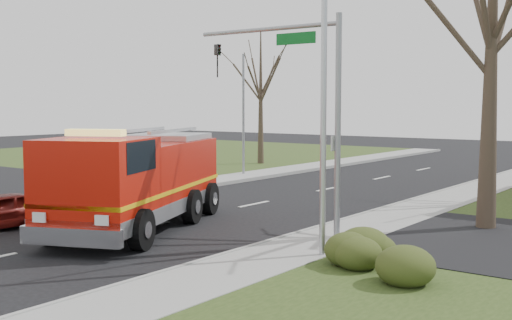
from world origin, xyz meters
The scene contains 10 objects.
ground centered at (0.00, 0.00, 0.00)m, with size 120.00×120.00×0.00m, color black.
sidewalk_right centered at (6.20, 0.00, 0.07)m, with size 2.40×80.00×0.15m, color gray.
sidewalk_left centered at (-6.20, 0.00, 0.07)m, with size 2.40×80.00×0.15m, color gray.
hedge_corner centered at (9.00, -1.00, 0.58)m, with size 2.80×2.00×0.90m, color #2C3B15.
bare_tree_near centered at (9.50, 6.00, 7.41)m, with size 6.00×6.00×12.00m.
bare_tree_left centered at (-10.00, 20.00, 5.56)m, with size 4.50×4.50×9.00m.
traffic_signal_mast centered at (5.21, 1.50, 4.71)m, with size 5.29×0.18×6.80m.
streetlight_pole centered at (7.14, -0.50, 4.55)m, with size 1.48×0.16×8.40m.
utility_pole_far centered at (-6.80, 14.00, 3.50)m, with size 0.14×0.14×7.00m, color gray.
fire_engine centered at (0.12, -0.62, 1.56)m, with size 5.98×8.98×3.44m.
Camera 1 is at (15.89, -15.03, 4.15)m, focal length 45.00 mm.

